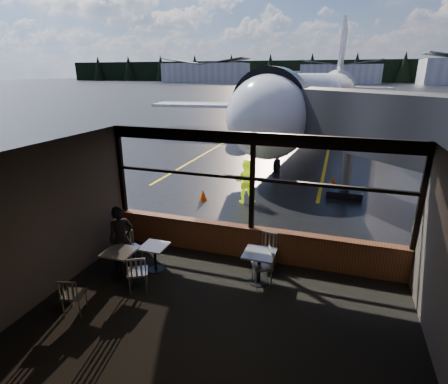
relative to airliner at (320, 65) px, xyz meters
The scene contains 32 objects.
ground_plane 98.87m from the airliner, 90.10° to the left, with size 520.00×520.00×0.00m, color black.
carpet_floor 24.89m from the airliner, 90.39° to the right, with size 8.00×6.00×0.01m, color black.
ceiling 24.36m from the airliner, 90.39° to the right, with size 8.00×6.00×0.04m, color #38332D.
wall_left 24.92m from the airliner, 99.74° to the right, with size 0.04×6.00×3.50m, color #504740.
wall_back 27.54m from the airliner, 90.35° to the right, with size 8.00×0.04×3.50m, color #504740.
window_sill 21.87m from the airliner, 90.45° to the right, with size 8.00×0.28×0.90m, color brown.
window_header 21.39m from the airliner, 90.45° to the right, with size 8.00×0.18×0.30m, color black.
mullion_left 21.92m from the airliner, 100.95° to the right, with size 0.12×0.12×2.60m, color black.
mullion_centre 21.53m from the airliner, 90.45° to the right, with size 0.12×0.12×2.60m, color black.
mullion_right 21.86m from the airliner, 79.92° to the right, with size 0.12×0.12×2.60m, color black.
window_transom 21.52m from the airliner, 90.45° to the right, with size 8.00×0.10×0.08m, color black.
airliner is the anchor object (origin of this frame).
jet_bridge 16.47m from the airliner, 77.73° to the right, with size 8.44×10.31×4.50m, color #2B2C2E, non-canonical shape.
cafe_table_near 22.98m from the airliner, 89.18° to the right, with size 0.74×0.74×0.82m, color #A6A099, non-canonical shape.
cafe_table_mid 23.38m from the airliner, 95.96° to the right, with size 0.65×0.65×0.71m, color #A19D94, non-canonical shape.
cafe_table_left 24.06m from the airliner, 97.26° to the right, with size 0.71×0.71×0.78m, color #ACA79E, non-canonical shape.
chair_near_e 23.00m from the airliner, 88.96° to the right, with size 0.52×0.52×0.96m, color #B6B1A4, non-canonical shape.
chair_near_n 22.26m from the airliner, 89.04° to the right, with size 0.53×0.53×0.96m, color #B6B1A4, non-canonical shape.
chair_mid_s 24.24m from the airliner, 95.60° to the right, with size 0.53×0.53×0.97m, color beige, non-canonical shape.
chair_mid_w 23.33m from the airliner, 97.85° to the right, with size 0.49×0.49×0.89m, color #B2ACA1, non-canonical shape.
chair_left_s 25.46m from the airliner, 97.30° to the right, with size 0.49×0.49×0.89m, color #ACA89B, non-canonical shape.
passenger 23.56m from the airliner, 97.96° to the right, with size 0.63×0.42×1.73m, color black.
ground_crew 17.71m from the airliner, 94.86° to the right, with size 0.84×0.66×1.73m, color #BFF219.
cone_nose 15.09m from the airliner, 82.51° to the right, with size 0.38×0.38×0.53m, color orange.
cone_wing 7.08m from the airliner, 157.86° to the right, with size 0.34×0.34×0.47m, color orange.
hangar_left 173.54m from the airliner, 113.85° to the left, with size 45.00×18.00×11.00m, color silver, non-canonical shape.
hangar_mid 163.72m from the airliner, 90.06° to the left, with size 38.00×15.00×10.00m, color silver, non-canonical shape.
fuel_tank_a 163.55m from the airliner, 100.63° to the left, with size 8.00×8.00×6.00m, color silver.
fuel_tank_b 162.00m from the airliner, 97.15° to the left, with size 8.00×8.00×6.00m, color silver.
fuel_tank_c 161.06m from the airliner, 93.62° to the left, with size 8.00×8.00×6.00m, color silver.
treeline 188.72m from the airliner, 90.05° to the left, with size 360.00×3.00×12.00m, color black.
cone_extra 18.41m from the airliner, 100.17° to the right, with size 0.33×0.33×0.45m, color #FF5A08.
Camera 1 is at (1.99, -8.47, 4.90)m, focal length 28.00 mm.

